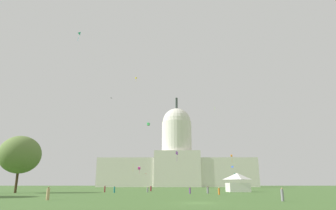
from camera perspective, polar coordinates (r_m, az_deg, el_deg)
name	(u,v)px	position (r m, az deg, el deg)	size (l,w,h in m)	color
ground_plane	(199,203)	(35.02, 6.08, -18.64)	(800.00, 800.00, 0.00)	#42662D
capitol_building	(177,162)	(225.03, 1.78, -11.24)	(116.69, 27.12, 69.51)	silver
event_tent	(238,182)	(85.77, 13.54, -14.59)	(6.44, 5.63, 5.11)	white
tree_west_mid	(20,155)	(82.97, -27.11, -8.68)	(13.71, 13.57, 14.00)	#42301E
person_grey_deep_crowd	(208,190)	(70.66, 7.84, -16.29)	(0.67, 0.67, 1.62)	gray
person_teal_front_left	(114,189)	(77.11, -10.52, -16.04)	(0.41, 0.41, 1.71)	#1E757A
person_tan_lawn_far_left	(48,194)	(44.07, -22.56, -15.89)	(0.59, 0.59, 1.72)	tan
person_grey_near_tent	(282,195)	(40.82, 21.59, -16.15)	(0.41, 0.41, 1.65)	gray
person_maroon_back_right	(151,189)	(92.82, -3.40, -16.12)	(0.49, 0.49, 1.66)	maroon
person_purple_front_right	(190,191)	(68.48, 4.34, -16.45)	(0.44, 0.44, 1.49)	#703D93
person_maroon_back_left	(105,189)	(82.37, -12.34, -15.86)	(0.48, 0.48, 1.75)	maroon
person_orange_mid_center	(219,191)	(62.78, 10.01, -16.40)	(0.52, 0.52, 1.46)	orange
person_grey_edge_east	(148,190)	(80.15, -4.04, -16.30)	(0.51, 0.51, 1.47)	gray
kite_red_low	(146,174)	(188.29, -4.30, -13.47)	(1.89, 1.45, 0.14)	red
kite_yellow_high	(136,78)	(158.15, -6.32, 5.29)	(0.98, 0.99, 2.45)	yellow
kite_turquoise_low	(235,174)	(206.45, 13.02, -13.10)	(0.92, 0.84, 3.14)	teal
kite_orange_low	(232,156)	(135.25, 12.40, -9.76)	(0.85, 0.89, 3.50)	orange
kite_lime_high	(215,108)	(211.72, 9.19, -0.58)	(0.29, 1.08, 2.90)	#8CD133
kite_violet_low	(177,153)	(114.21, 1.75, -9.44)	(1.03, 0.95, 3.67)	purple
kite_magenta_low	(139,168)	(128.65, -5.70, -12.29)	(1.06, 1.14, 2.79)	#D1339E
kite_blue_low	(232,167)	(143.50, 12.57, -11.79)	(0.96, 0.79, 0.80)	blue
kite_green_mid	(148,124)	(146.27, -3.89, -3.78)	(1.46, 1.51, 1.34)	green
kite_black_high	(110,99)	(127.18, -11.28, 1.26)	(0.59, 1.40, 0.19)	black
kite_cyan_high	(78,34)	(95.26, -17.36, 13.18)	(1.38, 1.92, 2.49)	#33BCDB
kite_gold_low	(134,166)	(181.69, -6.75, -11.89)	(0.90, 1.15, 3.51)	gold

